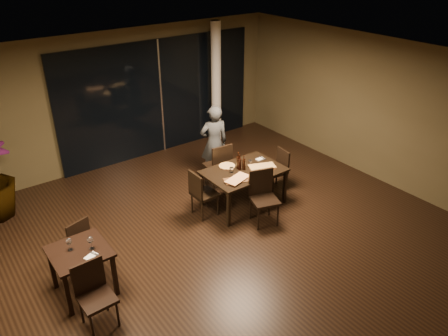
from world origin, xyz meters
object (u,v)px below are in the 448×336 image
bottle_a (240,162)px  bottle_c (238,160)px  chair_main_near (263,194)px  chair_side_far (76,239)px  bottle_b (244,162)px  chair_main_far (219,164)px  diner (214,143)px  side_table (80,257)px  main_table (244,174)px  chair_main_left (201,192)px  chair_main_right (279,167)px  chair_side_near (94,291)px

bottle_a → bottle_c: (0.01, 0.05, 0.01)m
chair_main_near → chair_side_far: (-3.17, 0.80, -0.08)m
chair_side_far → bottle_b: bearing=161.2°
chair_side_far → bottle_c: (3.21, -0.02, 0.44)m
chair_main_far → bottle_a: (-0.03, -0.70, 0.33)m
diner → bottle_b: 1.21m
chair_side_far → side_table: bearing=60.4°
main_table → bottle_c: bearing=104.6°
chair_main_far → bottle_b: bearing=97.9°
chair_main_left → diner: diner is taller
chair_main_left → bottle_a: bearing=-94.7°
chair_main_right → bottle_b: bottle_b is taller
chair_main_near → chair_side_near: bearing=-153.4°
chair_side_far → bottle_a: size_ratio=2.83×
main_table → chair_main_right: 0.99m
chair_main_left → chair_side_far: bearing=89.8°
bottle_a → bottle_b: (0.06, -0.05, -0.00)m
chair_main_left → diner: 1.54m
chair_side_near → bottle_a: (3.43, 1.23, 0.37)m
main_table → bottle_c: bottle_c is taller
chair_main_far → chair_side_far: size_ratio=1.19×
bottle_a → bottle_b: bottle_a is taller
main_table → chair_main_near: chair_main_near is taller
side_table → bottle_a: bearing=9.7°
chair_side_near → chair_main_left: bearing=25.1°
chair_side_near → bottle_b: bearing=17.0°
main_table → diner: size_ratio=0.91×
chair_main_right → bottle_a: size_ratio=2.85×
side_table → chair_main_far: (3.39, 1.28, -0.06)m
chair_main_far → chair_side_near: size_ratio=1.07×
chair_main_right → chair_side_near: (-4.45, -1.21, 0.05)m
bottle_a → chair_side_far: bearing=178.6°
chair_side_far → chair_main_left: bearing=163.3°
main_table → chair_main_far: bearing=91.0°
chair_side_far → chair_main_near: bearing=149.3°
chair_main_far → bottle_b: bottle_b is taller
chair_side_far → bottle_a: bottle_a is taller
main_table → chair_side_far: 3.26m
bottle_c → chair_main_far: bearing=88.3°
chair_side_near → chair_main_near: bearing=6.8°
chair_main_near → bottle_a: (0.03, 0.72, 0.34)m
chair_main_right → diner: (-0.80, 1.16, 0.35)m
chair_side_far → bottle_c: bottle_c is taller
chair_main_far → bottle_c: size_ratio=3.08×
side_table → chair_side_near: (-0.08, -0.66, -0.09)m
side_table → bottle_b: 3.47m
diner → bottle_c: diner is taller
chair_main_near → chair_main_left: size_ratio=1.08×
chair_main_near → diner: diner is taller
chair_main_right → chair_side_near: bearing=-67.8°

